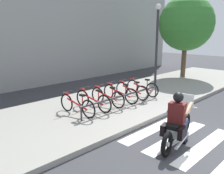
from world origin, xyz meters
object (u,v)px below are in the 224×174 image
(bike_rack, at_px, (125,96))
(bicycle_2, at_px, (107,97))
(bicycle_5, at_px, (142,88))
(motorcycle, at_px, (178,127))
(bicycle_0, at_px, (77,105))
(rider, at_px, (178,115))
(street_lamp, at_px, (157,39))
(bicycle_1, at_px, (93,100))
(tree_near_rack, at_px, (186,23))
(bicycle_3, at_px, (120,93))
(bicycle_4, at_px, (132,90))

(bike_rack, bearing_deg, bicycle_2, 122.56)
(bicycle_5, relative_size, bike_rack, 0.40)
(motorcycle, xyz_separation_m, bicycle_0, (-0.79, 3.31, 0.04))
(rider, bearing_deg, motorcycle, 9.38)
(bicycle_5, bearing_deg, bicycle_0, 179.99)
(rider, height_order, street_lamp, street_lamp)
(motorcycle, xyz_separation_m, bicycle_1, (-0.08, 3.31, 0.05))
(motorcycle, bearing_deg, street_lamp, 40.26)
(bicycle_2, bearing_deg, street_lamp, 8.65)
(bicycle_2, xyz_separation_m, tree_near_rack, (7.61, 1.01, 2.88))
(bicycle_3, height_order, bicycle_5, bicycle_3)
(bicycle_1, bearing_deg, motorcycle, -88.64)
(bike_rack, distance_m, street_lamp, 4.31)
(bicycle_5, bearing_deg, street_lamp, 17.94)
(motorcycle, distance_m, tree_near_rack, 9.75)
(bicycle_1, bearing_deg, bicycle_3, 0.01)
(street_lamp, bearing_deg, bicycle_4, -166.76)
(bicycle_2, bearing_deg, motorcycle, -100.75)
(street_lamp, bearing_deg, motorcycle, -139.74)
(bicycle_0, bearing_deg, motorcycle, -76.66)
(bicycle_0, xyz_separation_m, bicycle_2, (1.41, -0.00, 0.00))
(bicycle_1, relative_size, tree_near_rack, 0.34)
(bicycle_0, relative_size, bicycle_5, 1.04)
(bicycle_3, xyz_separation_m, street_lamp, (3.29, 0.61, 2.05))
(bicycle_4, xyz_separation_m, tree_near_rack, (6.19, 1.01, 2.89))
(bicycle_3, xyz_separation_m, bike_rack, (-0.35, -0.55, 0.07))
(tree_near_rack, bearing_deg, bicycle_4, -170.75)
(bicycle_3, distance_m, bicycle_5, 1.41)
(bicycle_5, bearing_deg, bicycle_2, -180.00)
(bicycle_2, relative_size, bike_rack, 0.40)
(bicycle_4, bearing_deg, tree_near_rack, 9.25)
(bicycle_2, bearing_deg, bike_rack, -57.44)
(motorcycle, height_order, bicycle_5, motorcycle)
(motorcycle, distance_m, bicycle_0, 3.40)
(bicycle_2, bearing_deg, bicycle_5, 0.00)
(bicycle_1, xyz_separation_m, bicycle_4, (2.12, 0.00, -0.01))
(bicycle_3, distance_m, bicycle_4, 0.71)
(bicycle_1, xyz_separation_m, tree_near_rack, (8.31, 1.01, 2.87))
(bicycle_0, bearing_deg, bicycle_2, -0.02)
(motorcycle, relative_size, bicycle_3, 1.25)
(bicycle_2, xyz_separation_m, bicycle_3, (0.71, 0.00, 0.00))
(bicycle_2, relative_size, street_lamp, 0.39)
(bicycle_3, relative_size, bicycle_5, 1.06)
(bicycle_0, height_order, bicycle_5, bicycle_5)
(bicycle_4, distance_m, bike_rack, 1.20)
(rider, distance_m, bicycle_3, 3.63)
(rider, height_order, bike_rack, rider)
(motorcycle, bearing_deg, bike_rack, 70.39)
(tree_near_rack, bearing_deg, motorcycle, -152.32)
(bicycle_1, height_order, bike_rack, bicycle_1)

